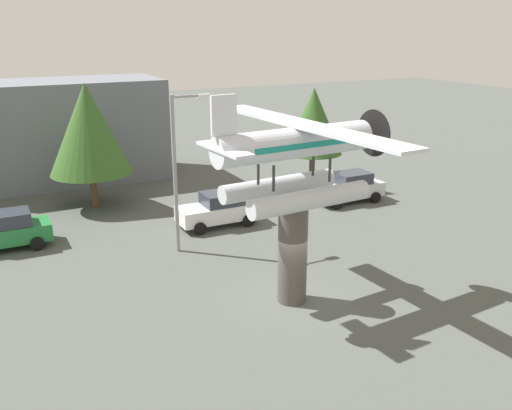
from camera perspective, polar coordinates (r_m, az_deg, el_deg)
The scene contains 10 objects.
ground_plane at distance 21.93m, azimuth 3.62°, elevation -9.57°, with size 140.00×140.00×0.00m, color #4C514C.
display_pedestal at distance 21.09m, azimuth 3.72°, elevation -4.79°, with size 1.10×1.10×3.96m, color #4C4742.
floatplane_monument at distance 20.05m, azimuth 4.24°, elevation 4.96°, with size 6.97×10.45×4.00m.
car_near_green at distance 28.81m, azimuth -24.10°, elevation -2.40°, with size 4.20×2.02×1.76m.
car_mid_white at distance 29.43m, azimuth -3.79°, elevation -0.41°, with size 4.20×2.02×1.76m.
car_far_silver at distance 33.77m, azimuth 9.40°, elevation 1.79°, with size 4.20×2.02×1.76m.
streetlight_primary at distance 25.37m, azimuth -7.80°, elevation 4.33°, with size 1.84×0.28×7.20m.
storefront_building at distance 39.61m, azimuth -19.19°, elevation 7.02°, with size 13.24×5.91×6.63m, color slate.
tree_east at distance 32.85m, azimuth -16.62°, elevation 7.37°, with size 4.55×4.55×7.06m.
tree_center_back at distance 35.59m, azimuth 5.83°, elevation 8.42°, with size 3.69×3.69×6.38m.
Camera 1 is at (-10.04, -16.68, 10.08)m, focal length 39.55 mm.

